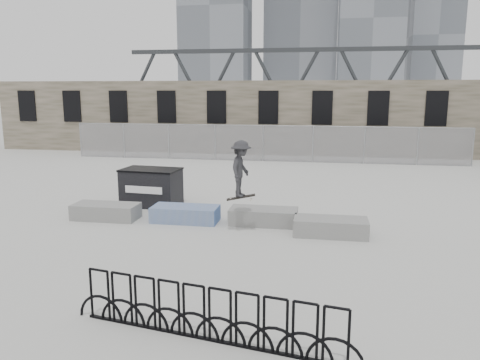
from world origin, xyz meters
name	(u,v)px	position (x,y,z in m)	size (l,w,h in m)	color
ground	(212,221)	(0.00, 0.00, 0.00)	(120.00, 120.00, 0.00)	#BABAB5
stone_wall	(270,117)	(0.00, 16.24, 2.26)	(36.00, 2.58, 4.50)	brown
chainlink_fence	(263,143)	(0.00, 12.50, 1.04)	(22.06, 0.06, 2.02)	gray
planter_far_left	(106,211)	(-3.31, -0.27, 0.26)	(2.00, 0.90, 0.47)	gray
planter_center_left	(185,213)	(-0.80, -0.14, 0.26)	(2.00, 0.90, 0.47)	#395EAC
planter_center_right	(263,216)	(1.57, -0.02, 0.26)	(2.00, 0.90, 0.47)	gray
planter_offset	(331,226)	(3.52, -0.79, 0.26)	(2.00, 0.90, 0.47)	gray
dumpster	(151,187)	(-2.52, 1.61, 0.65)	(2.06, 1.37, 1.29)	black
bike_rack	(207,315)	(1.49, -6.72, 0.44)	(4.86, 0.96, 0.90)	black
skyline_towers	(305,11)	(-1.01, 93.81, 20.79)	(58.00, 28.00, 48.00)	slate
truss_bridge	(372,89)	(10.00, 55.00, 4.13)	(70.00, 3.00, 9.80)	#2D3033
skateboarder	(241,169)	(1.05, -0.94, 1.81)	(0.81, 1.07, 1.67)	#2C2C2E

